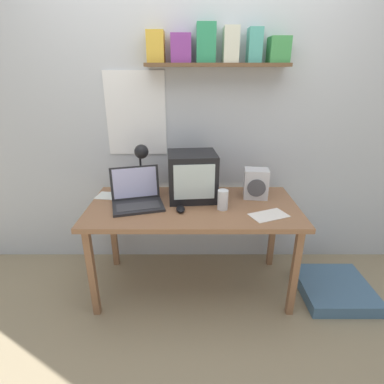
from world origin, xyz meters
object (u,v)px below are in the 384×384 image
(desk_lamp, at_px, (140,159))
(open_notebook, at_px, (110,196))
(laptop, at_px, (136,196))
(corner_desk, at_px, (192,213))
(floor_cushion, at_px, (333,288))
(printed_handout, at_px, (268,215))
(crt_monitor, at_px, (191,176))
(computer_mouse, at_px, (179,209))
(juice_glass, at_px, (222,201))
(space_heater, at_px, (255,183))

(desk_lamp, height_order, open_notebook, desk_lamp)
(laptop, bearing_deg, corner_desk, -17.19)
(corner_desk, xyz_separation_m, floor_cushion, (1.09, -0.10, -0.60))
(laptop, relative_size, open_notebook, 1.69)
(printed_handout, height_order, open_notebook, same)
(desk_lamp, xyz_separation_m, open_notebook, (-0.24, -0.03, -0.29))
(crt_monitor, relative_size, floor_cushion, 0.72)
(laptop, bearing_deg, computer_mouse, -35.50)
(juice_glass, xyz_separation_m, open_notebook, (-0.83, 0.23, -0.06))
(desk_lamp, distance_m, space_heater, 0.88)
(space_heater, bearing_deg, laptop, -164.89)
(corner_desk, bearing_deg, space_heater, 16.76)
(desk_lamp, relative_size, printed_handout, 1.41)
(space_heater, bearing_deg, printed_handout, -77.18)
(corner_desk, relative_size, open_notebook, 6.15)
(laptop, bearing_deg, juice_glass, -22.96)
(desk_lamp, distance_m, printed_handout, 1.00)
(corner_desk, bearing_deg, open_notebook, 165.48)
(crt_monitor, bearing_deg, printed_handout, -35.92)
(juice_glass, height_order, computer_mouse, juice_glass)
(laptop, distance_m, juice_glass, 0.61)
(crt_monitor, bearing_deg, computer_mouse, -114.20)
(open_notebook, bearing_deg, corner_desk, -14.52)
(corner_desk, relative_size, juice_glass, 10.67)
(laptop, relative_size, space_heater, 1.84)
(corner_desk, xyz_separation_m, computer_mouse, (-0.09, -0.10, 0.08))
(crt_monitor, height_order, laptop, crt_monitor)
(corner_desk, xyz_separation_m, printed_handout, (0.50, -0.17, 0.07))
(open_notebook, bearing_deg, laptop, -33.55)
(corner_desk, relative_size, printed_handout, 5.30)
(open_notebook, distance_m, floor_cushion, 1.86)
(space_heater, bearing_deg, open_notebook, -174.27)
(laptop, relative_size, computer_mouse, 3.72)
(printed_handout, relative_size, open_notebook, 1.16)
(corner_desk, bearing_deg, crt_monitor, 93.17)
(computer_mouse, bearing_deg, juice_glass, 6.74)
(corner_desk, relative_size, crt_monitor, 3.99)
(laptop, distance_m, open_notebook, 0.28)
(corner_desk, relative_size, space_heater, 6.70)
(crt_monitor, bearing_deg, desk_lamp, 164.50)
(space_heater, distance_m, floor_cushion, 1.02)
(open_notebook, relative_size, floor_cushion, 0.47)
(space_heater, bearing_deg, crt_monitor, -171.77)
(floor_cushion, bearing_deg, desk_lamp, 168.67)
(open_notebook, bearing_deg, computer_mouse, -26.18)
(crt_monitor, xyz_separation_m, laptop, (-0.40, -0.12, -0.11))
(desk_lamp, height_order, juice_glass, desk_lamp)
(juice_glass, bearing_deg, laptop, 172.20)
(corner_desk, xyz_separation_m, space_heater, (0.47, 0.14, 0.17))
(corner_desk, distance_m, open_notebook, 0.65)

